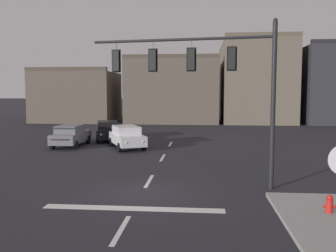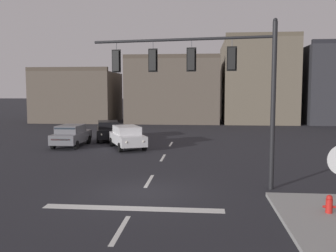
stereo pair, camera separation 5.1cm
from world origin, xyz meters
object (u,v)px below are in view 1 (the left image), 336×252
Objects in this scene: car_lot_farside at (108,130)px; fire_hydrant at (329,207)px; signal_mast_near_side at (208,72)px; car_lot_middle at (127,137)px; car_lot_nearside at (71,135)px.

fire_hydrant is at bearing -56.42° from car_lot_farside.
signal_mast_near_side is 1.66× the size of car_lot_middle.
car_lot_nearside is 0.95× the size of car_lot_farside.
car_lot_nearside and car_lot_middle have the same top height.
car_lot_farside is (1.87, 3.62, 0.00)m from car_lot_nearside.
car_lot_middle is 1.00× the size of car_lot_farside.
car_lot_nearside and car_lot_farside have the same top height.
car_lot_middle is 6.33× the size of fire_hydrant.
car_lot_nearside is 4.07m from car_lot_farside.
signal_mast_near_side is 7.12m from fire_hydrant.
signal_mast_near_side is at bearing 136.00° from fire_hydrant.
signal_mast_near_side is at bearing -47.00° from car_lot_nearside.
fire_hydrant is (3.93, -3.79, -4.57)m from signal_mast_near_side.
signal_mast_near_side is at bearing -60.53° from car_lot_farside.
signal_mast_near_side is at bearing -61.05° from car_lot_middle.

